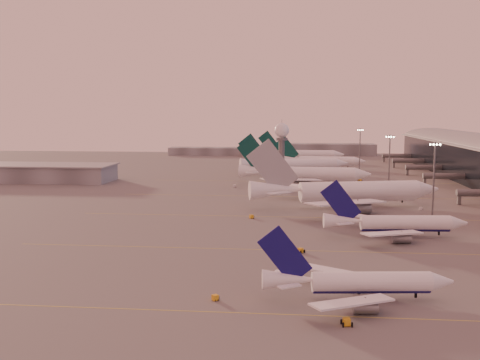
{
  "coord_description": "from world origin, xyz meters",
  "views": [
    {
      "loc": [
        10.86,
        -127.43,
        34.27
      ],
      "look_at": [
        -8.58,
        70.5,
        10.18
      ],
      "focal_mm": 42.0,
      "sensor_mm": 36.0,
      "label": 1
    }
  ],
  "objects": [
    {
      "name": "ground",
      "position": [
        0.0,
        0.0,
        0.0
      ],
      "size": [
        700.0,
        700.0,
        0.0
      ],
      "primitive_type": "plane",
      "color": "#5E5B5C",
      "rests_on": "ground"
    },
    {
      "name": "taxiway_markings",
      "position": [
        30.0,
        56.0,
        0.01
      ],
      "size": [
        180.0,
        185.25,
        0.02
      ],
      "color": "gold",
      "rests_on": "ground"
    },
    {
      "name": "hangar",
      "position": [
        -120.0,
        140.0,
        4.32
      ],
      "size": [
        82.0,
        27.0,
        8.5
      ],
      "color": "slate",
      "rests_on": "ground"
    },
    {
      "name": "radar_tower",
      "position": [
        5.0,
        120.0,
        20.95
      ],
      "size": [
        6.4,
        6.4,
        31.1
      ],
      "color": "#5B5D63",
      "rests_on": "ground"
    },
    {
      "name": "mast_b",
      "position": [
        55.0,
        55.0,
        13.74
      ],
      "size": [
        3.6,
        0.56,
        25.0
      ],
      "color": "#5B5D63",
      "rests_on": "ground"
    },
    {
      "name": "mast_c",
      "position": [
        50.0,
        110.0,
        13.74
      ],
      "size": [
        3.6,
        0.56,
        25.0
      ],
      "color": "#5B5D63",
      "rests_on": "ground"
    },
    {
      "name": "mast_d",
      "position": [
        48.0,
        200.0,
        13.74
      ],
      "size": [
        3.6,
        0.56,
        25.0
      ],
      "color": "#5B5D63",
      "rests_on": "ground"
    },
    {
      "name": "distant_horizon",
      "position": [
        2.62,
        325.14,
        3.89
      ],
      "size": [
        165.0,
        37.5,
        9.0
      ],
      "color": "slate",
      "rests_on": "ground"
    },
    {
      "name": "narrowbody_near",
      "position": [
        22.55,
        -26.54,
        2.85
      ],
      "size": [
        35.96,
        28.58,
        14.06
      ],
      "color": "white",
      "rests_on": "ground"
    },
    {
      "name": "narrowbody_mid",
      "position": [
        38.61,
        28.04,
        3.21
      ],
      "size": [
        40.6,
        32.33,
        15.86
      ],
      "color": "white",
      "rests_on": "ground"
    },
    {
      "name": "widebody_white",
      "position": [
        29.62,
        75.08,
        4.36
      ],
      "size": [
        70.3,
        55.7,
        25.14
      ],
      "color": "white",
      "rests_on": "ground"
    },
    {
      "name": "greentail_a",
      "position": [
        15.54,
        136.85,
        4.05
      ],
      "size": [
        63.16,
        50.92,
        22.93
      ],
      "color": "white",
      "rests_on": "ground"
    },
    {
      "name": "greentail_b",
      "position": [
        11.19,
        182.95,
        4.05
      ],
      "size": [
        61.16,
        48.65,
        22.92
      ],
      "color": "white",
      "rests_on": "ground"
    },
    {
      "name": "greentail_c",
      "position": [
        26.72,
        216.45,
        3.51
      ],
      "size": [
        54.72,
        44.07,
        19.87
      ],
      "color": "white",
      "rests_on": "ground"
    },
    {
      "name": "greentail_d",
      "position": [
        15.67,
        263.04,
        3.81
      ],
      "size": [
        59.37,
        47.97,
        21.57
      ],
      "color": "white",
      "rests_on": "ground"
    },
    {
      "name": "gsv_truck_a",
      "position": [
        -3.04,
        -28.87,
        1.12
      ],
      "size": [
        5.29,
        5.13,
        2.19
      ],
      "color": "gold",
      "rests_on": "ground"
    },
    {
      "name": "gsv_tug_near",
      "position": [
        19.49,
        -39.19,
        0.58
      ],
      "size": [
        2.88,
        4.22,
        1.12
      ],
      "color": "gold",
      "rests_on": "ground"
    },
    {
      "name": "gsv_tug_mid",
      "position": [
        12.46,
        7.46,
        0.58
      ],
      "size": [
        4.54,
        4.28,
        1.12
      ],
      "color": "gold",
      "rests_on": "ground"
    },
    {
      "name": "gsv_truck_b",
      "position": [
        54.26,
        40.48,
        1.11
      ],
      "size": [
        5.65,
        2.94,
        2.17
      ],
      "color": "gold",
      "rests_on": "ground"
    },
    {
      "name": "gsv_truck_c",
      "position": [
        -2.5,
        51.26,
        1.25
      ],
      "size": [
        6.28,
        5.02,
        2.44
      ],
      "color": "gold",
      "rests_on": "ground"
    },
    {
      "name": "gsv_catering_b",
      "position": [
        55.43,
        72.62,
        2.03
      ],
      "size": [
        5.01,
        2.48,
        4.06
      ],
      "color": "white",
      "rests_on": "ground"
    },
    {
      "name": "gsv_tug_far",
      "position": [
        13.64,
        97.51,
        0.54
      ],
      "size": [
        2.64,
        3.93,
        1.05
      ],
      "color": "gold",
      "rests_on": "ground"
    },
    {
      "name": "gsv_truck_d",
      "position": [
        -16.62,
        126.73,
        1.25
      ],
      "size": [
        2.35,
        6.08,
        2.45
      ],
      "color": "white",
      "rests_on": "ground"
    },
    {
      "name": "gsv_tug_hangar",
      "position": [
        43.26,
        153.53,
        0.57
      ],
      "size": [
        4.43,
        3.59,
        1.1
      ],
      "color": "gold",
      "rests_on": "ground"
    }
  ]
}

